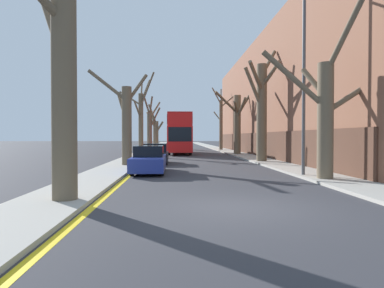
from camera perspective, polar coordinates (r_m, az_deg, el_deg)
ground_plane at (r=9.47m, az=7.64°, el=-10.58°), size 300.00×300.00×0.00m
sidewalk_left at (r=59.25m, az=-6.39°, el=-0.62°), size 2.28×120.00×0.12m
sidewalk_right at (r=59.56m, az=3.79°, el=-0.61°), size 2.28×120.00×0.12m
building_facade_right at (r=37.85m, az=17.48°, el=7.08°), size 10.08×45.04×11.72m
kerb_line_stripe at (r=59.19m, az=-5.12°, el=-0.68°), size 0.24×120.00×0.01m
street_tree_left_0 at (r=10.77m, az=-20.85°, el=11.52°), size 2.05×3.30×7.69m
street_tree_left_1 at (r=22.65m, az=-10.96°, el=3.70°), size 3.81×1.22×6.27m
street_tree_left_2 at (r=33.98m, az=-8.52°, el=4.23°), size 3.71×4.21×7.96m
street_tree_left_3 at (r=45.66m, az=-7.00°, el=2.76°), size 2.16×3.35×7.20m
street_tree_left_4 at (r=57.17m, az=-6.13°, el=2.09°), size 2.90×3.30×7.23m
street_tree_right_0 at (r=15.98m, az=21.26°, el=5.08°), size 4.66×3.29×7.62m
street_tree_right_1 at (r=26.36m, az=11.53°, el=6.08°), size 3.13×5.22×8.80m
street_tree_right_2 at (r=37.07m, az=7.55°, el=3.77°), size 4.74×2.94×7.22m
street_tree_right_3 at (r=48.85m, az=4.84°, el=3.74°), size 3.19×4.02×8.98m
double_decker_bus at (r=39.30m, az=-2.15°, el=2.08°), size 2.61×10.49×4.48m
parked_car_0 at (r=18.62m, az=-7.17°, el=-2.65°), size 1.71×4.59×1.45m
parked_car_1 at (r=24.93m, az=-6.10°, el=-1.69°), size 1.81×4.28×1.45m
lamp_post at (r=17.48m, az=17.87°, el=11.07°), size 1.40×0.20×8.96m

